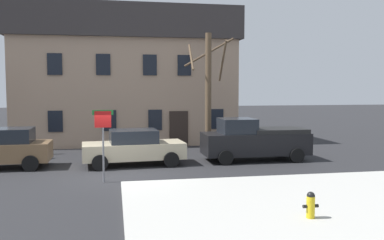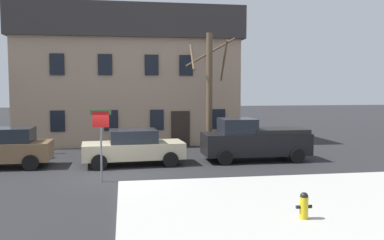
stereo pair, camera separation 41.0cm
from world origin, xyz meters
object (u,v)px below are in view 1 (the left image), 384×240
Objects in this scene: building_main at (126,76)px; fire_hydrant at (311,204)px; pickup_truck_black at (254,140)px; street_sign_pole at (103,132)px; car_beige_sedan at (134,147)px; tree_bare_mid at (208,88)px.

building_main is 19.10m from fire_hydrant.
pickup_truck_black is 1.88× the size of street_sign_pole.
car_beige_sedan is at bearing -178.19° from pickup_truck_black.
tree_bare_mid is at bearing 119.25° from pickup_truck_black.
street_sign_pole is at bearing -95.54° from building_main.
tree_bare_mid is at bearing 49.58° from street_sign_pole.
building_main is 9.92m from car_beige_sedan.
building_main reaches higher than tree_bare_mid.
street_sign_pole is at bearing -111.00° from car_beige_sedan.
tree_bare_mid is 4.12m from pickup_truck_black.
tree_bare_mid is 1.38× the size of car_beige_sedan.
fire_hydrant is (-1.59, -9.12, -0.50)m from pickup_truck_black.
car_beige_sedan is 1.73× the size of street_sign_pole.
pickup_truck_black is at bearing -60.75° from tree_bare_mid.
street_sign_pole is (-5.38, -6.32, -1.57)m from tree_bare_mid.
pickup_truck_black is 9.28m from fire_hydrant.
tree_bare_mid reaches higher than car_beige_sedan.
tree_bare_mid is 9.18× the size of fire_hydrant.
pickup_truck_black reaches higher than fire_hydrant.
car_beige_sedan is at bearing -143.44° from tree_bare_mid.
fire_hydrant is at bearing -89.87° from tree_bare_mid.
car_beige_sedan is 5.75m from pickup_truck_black.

